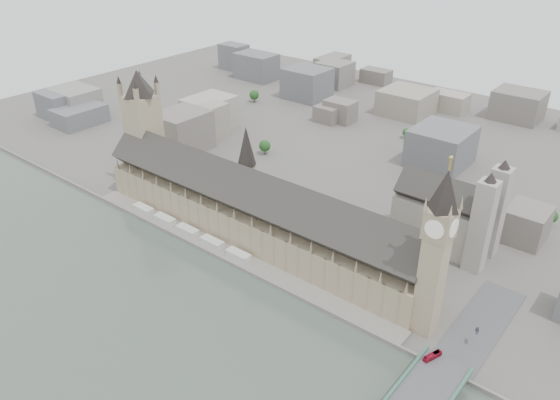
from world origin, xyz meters
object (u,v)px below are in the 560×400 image
Objects in this scene: palace_of_westminster at (253,211)px; car_approach at (477,331)px; victoria_tower at (143,125)px; elizabeth_tower at (437,243)px; red_bus_north at (433,356)px; westminster_abbey at (448,216)px.

palace_of_westminster is 166.06m from car_approach.
victoria_tower reaches higher than palace_of_westminster.
palace_of_westminster is 2.47× the size of elizabeth_tower.
palace_of_westminster reaches higher than car_approach.
elizabeth_tower reaches higher than victoria_tower.
victoria_tower is at bearing -169.93° from red_bus_north.
red_bus_north is at bearing -68.89° from westminster_abbey.
car_approach is (27.51, 5.25, -47.18)m from elizabeth_tower.
elizabeth_tower reaches higher than car_approach.
elizabeth_tower is 1.07× the size of victoria_tower.
elizabeth_tower is at bearing -3.96° from victoria_tower.
victoria_tower is at bearing -163.50° from westminster_abbey.
elizabeth_tower is (138.00, -11.70, 35.38)m from palace_of_westminster.
red_bus_north is at bearing -58.18° from elizabeth_tower.
red_bus_north is 2.47× the size of car_approach.
westminster_abbey is 99.31m from car_approach.
palace_of_westminster reaches higher than red_bus_north.
elizabeth_tower is 1.58× the size of westminster_abbey.
westminster_abbey reaches higher than car_approach.
westminster_abbey is (-27.08, 87.00, -33.01)m from elizabeth_tower.
palace_of_westminster is 134.09m from westminster_abbey.
westminster_abbey reaches higher than red_bus_north.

